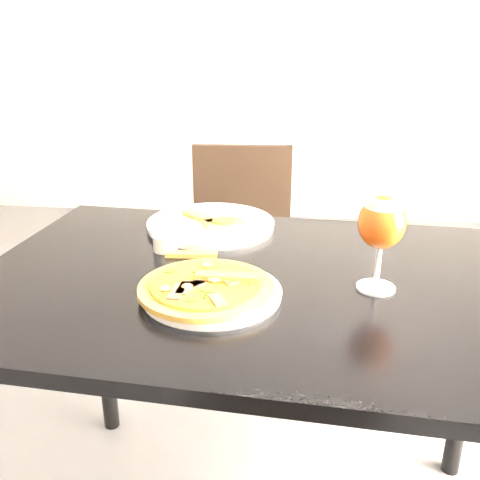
# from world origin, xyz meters

# --- Properties ---
(dining_table) EXTENTS (1.25, 0.88, 0.75)m
(dining_table) POSITION_xyz_m (0.18, 0.32, 0.66)
(dining_table) COLOR black
(dining_table) RESTS_ON ground
(chair_far) EXTENTS (0.41, 0.41, 0.85)m
(chair_far) POSITION_xyz_m (0.05, 1.14, 0.47)
(chair_far) COLOR black
(chair_far) RESTS_ON ground
(plate_main) EXTENTS (0.36, 0.36, 0.01)m
(plate_main) POSITION_xyz_m (0.10, 0.22, 0.76)
(plate_main) COLOR white
(plate_main) RESTS_ON dining_table
(pizza) EXTENTS (0.26, 0.26, 0.03)m
(pizza) POSITION_xyz_m (0.09, 0.22, 0.77)
(pizza) COLOR olive
(pizza) RESTS_ON plate_main
(plate_second) EXTENTS (0.39, 0.39, 0.02)m
(plate_second) POSITION_xyz_m (0.03, 0.61, 0.76)
(plate_second) COLOR white
(plate_second) RESTS_ON dining_table
(crust_scraps) EXTENTS (0.18, 0.14, 0.01)m
(crust_scraps) POSITION_xyz_m (0.05, 0.60, 0.77)
(crust_scraps) COLOR olive
(crust_scraps) RESTS_ON plate_second
(loose_crust) EXTENTS (0.12, 0.04, 0.01)m
(loose_crust) POSITION_xyz_m (0.02, 0.41, 0.75)
(loose_crust) COLOR olive
(loose_crust) RESTS_ON dining_table
(sauce_cup) EXTENTS (0.06, 0.06, 0.04)m
(sauce_cup) POSITION_xyz_m (-0.05, 0.44, 0.77)
(sauce_cup) COLOR beige
(sauce_cup) RESTS_ON dining_table
(beer_glass) EXTENTS (0.09, 0.09, 0.19)m
(beer_glass) POSITION_xyz_m (0.42, 0.29, 0.89)
(beer_glass) COLOR silver
(beer_glass) RESTS_ON dining_table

